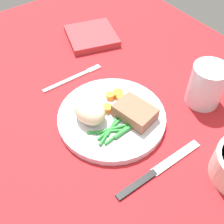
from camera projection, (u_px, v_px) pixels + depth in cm
name	position (u px, v px, depth cm)	size (l,w,h in cm)	color
dining_table	(117.00, 119.00, 62.93)	(120.00, 90.00, 2.00)	red
dinner_plate	(112.00, 117.00, 60.91)	(23.68, 23.68, 1.60)	white
meat_portion	(135.00, 112.00, 58.96)	(8.40, 6.02, 2.87)	#936047
mashed_potatoes	(90.00, 110.00, 57.96)	(7.99, 6.08, 4.93)	beige
carrot_slices	(114.00, 99.00, 62.69)	(4.83, 6.88, 1.29)	orange
green_beans	(113.00, 130.00, 57.11)	(5.30, 10.03, 0.81)	#2D8C38
fork	(72.00, 78.00, 70.31)	(1.44, 16.60, 0.40)	silver
knife	(158.00, 170.00, 52.96)	(1.70, 20.50, 0.64)	black
water_glass	(206.00, 87.00, 62.23)	(7.89, 7.89, 9.91)	silver
napkin	(92.00, 36.00, 81.55)	(13.76, 13.62, 1.85)	#B2383D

